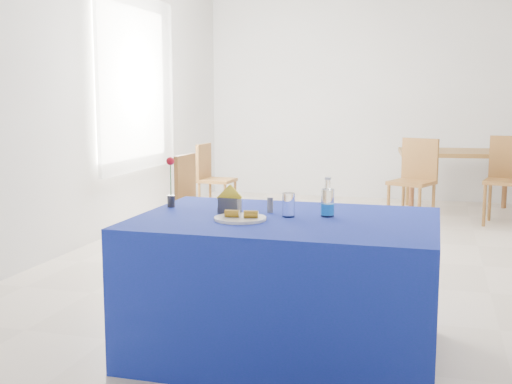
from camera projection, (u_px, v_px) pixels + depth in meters
floor at (350, 257)px, 5.66m from camera, size 7.00×7.00×0.00m
room_shell at (355, 56)px, 5.41m from camera, size 7.00×7.00×7.00m
window_pane at (132, 83)px, 6.86m from camera, size 0.04×1.50×1.60m
curtain at (138, 83)px, 6.84m from camera, size 0.04×1.75×1.85m
plate at (240, 218)px, 3.38m from camera, size 0.28×0.28×0.01m
drinking_glass at (289, 205)px, 3.46m from camera, size 0.07×0.07×0.13m
salt_shaker at (239, 207)px, 3.52m from camera, size 0.03×0.03×0.08m
pepper_shaker at (270, 205)px, 3.59m from camera, size 0.03×0.03×0.08m
blue_table at (285, 286)px, 3.50m from camera, size 1.60×1.10×0.76m
water_bottle at (328, 204)px, 3.47m from camera, size 0.07×0.07×0.21m
napkin_holder at (229, 205)px, 3.56m from camera, size 0.15×0.06×0.16m
rose_vase at (171, 183)px, 3.75m from camera, size 0.05×0.05×0.30m
oak_table at (461, 157)px, 7.86m from camera, size 1.56×1.09×0.76m
chair_bg_left at (415, 175)px, 7.12m from camera, size 0.56×0.56×0.95m
chair_bg_right at (508, 174)px, 7.10m from camera, size 0.52×0.52×0.98m
chair_win_a at (195, 195)px, 5.93m from camera, size 0.41×0.41×0.88m
chair_win_b at (211, 174)px, 7.64m from camera, size 0.40×0.40×0.86m
banana_pieces at (242, 214)px, 3.36m from camera, size 0.18×0.06×0.04m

